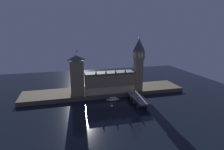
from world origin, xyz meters
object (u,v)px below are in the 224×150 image
(pedestrian_mid_walk, at_px, (142,95))
(street_lamp_near, at_px, (138,99))
(car_northbound_lead, at_px, (133,94))
(street_lamp_far, at_px, (129,90))
(pedestrian_far_rail, at_px, (131,94))
(clock_tower, at_px, (138,63))
(pedestrian_near_rail, at_px, (138,101))
(street_lamp_mid, at_px, (143,93))
(car_northbound_trail, at_px, (138,99))
(boat_upstream, at_px, (113,99))
(victoria_tower, at_px, (77,75))

(pedestrian_mid_walk, relative_size, street_lamp_near, 0.24)
(car_northbound_lead, relative_size, street_lamp_far, 0.57)
(pedestrian_far_rail, bearing_deg, car_northbound_lead, 31.54)
(clock_tower, bearing_deg, pedestrian_near_rail, -112.46)
(car_northbound_lead, xyz_separation_m, street_lamp_mid, (9.47, -10.50, 3.82))
(clock_tower, distance_m, street_lamp_near, 59.30)
(car_northbound_trail, relative_size, boat_upstream, 0.23)
(clock_tower, distance_m, car_northbound_lead, 44.02)
(clock_tower, bearing_deg, car_northbound_lead, -125.87)
(clock_tower, xyz_separation_m, car_northbound_lead, (-15.23, -21.06, -35.52))
(clock_tower, bearing_deg, street_lamp_near, -111.95)
(victoria_tower, xyz_separation_m, boat_upstream, (41.92, -20.15, -29.39))
(boat_upstream, bearing_deg, pedestrian_far_rail, -14.92)
(street_lamp_near, xyz_separation_m, street_lamp_far, (0.00, 29.44, 0.01))
(clock_tower, xyz_separation_m, victoria_tower, (-82.12, 3.08, -12.55))
(car_northbound_lead, distance_m, boat_upstream, 26.09)
(pedestrian_near_rail, distance_m, street_lamp_mid, 18.12)
(car_northbound_trail, bearing_deg, car_northbound_lead, 90.00)
(clock_tower, xyz_separation_m, street_lamp_near, (-18.65, -46.29, -32.03))
(car_northbound_trail, xyz_separation_m, street_lamp_far, (-3.42, 21.23, 3.61))
(pedestrian_near_rail, xyz_separation_m, boat_upstream, (-21.94, 27.09, -6.53))
(street_lamp_near, relative_size, boat_upstream, 0.39)
(car_northbound_trail, relative_size, street_lamp_far, 0.58)
(street_lamp_near, height_order, street_lamp_mid, street_lamp_mid)
(boat_upstream, bearing_deg, pedestrian_mid_walk, -18.76)
(clock_tower, height_order, street_lamp_far, clock_tower)
(pedestrian_mid_walk, bearing_deg, street_lamp_near, -125.27)
(victoria_tower, relative_size, car_northbound_lead, 14.65)
(boat_upstream, bearing_deg, street_lamp_far, 0.60)
(clock_tower, distance_m, pedestrian_far_rail, 45.87)
(car_northbound_trail, xyz_separation_m, street_lamp_near, (-3.42, -8.21, 3.59))
(pedestrian_near_rail, bearing_deg, pedestrian_far_rail, 90.00)
(victoria_tower, distance_m, street_lamp_near, 82.73)
(street_lamp_near, distance_m, street_lamp_mid, 19.57)
(car_northbound_lead, bearing_deg, pedestrian_near_rail, -97.45)
(pedestrian_mid_walk, bearing_deg, pedestrian_near_rail, -127.88)
(victoria_tower, relative_size, boat_upstream, 3.29)
(car_northbound_trail, bearing_deg, street_lamp_mid, 34.52)
(boat_upstream, bearing_deg, car_northbound_trail, -40.08)
(car_northbound_lead, distance_m, pedestrian_far_rail, 3.55)
(pedestrian_near_rail, distance_m, pedestrian_mid_walk, 19.69)
(pedestrian_mid_walk, distance_m, street_lamp_far, 17.50)
(car_northbound_lead, bearing_deg, pedestrian_mid_walk, -39.84)
(pedestrian_far_rail, distance_m, street_lamp_far, 6.91)
(victoria_tower, xyz_separation_m, car_northbound_lead, (66.89, -24.14, -22.97))
(car_northbound_trail, bearing_deg, street_lamp_near, -112.63)
(clock_tower, relative_size, pedestrian_far_rail, 40.31)
(car_northbound_trail, bearing_deg, pedestrian_near_rail, -116.40)
(street_lamp_far, distance_m, boat_upstream, 23.72)
(street_lamp_near, relative_size, street_lamp_far, 1.00)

